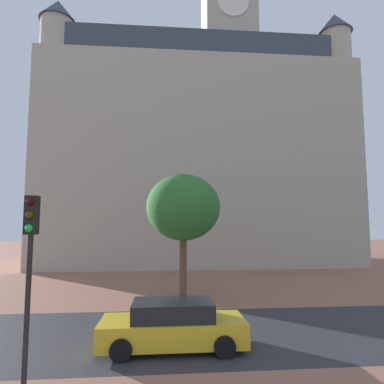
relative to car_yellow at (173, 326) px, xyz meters
The scene contains 6 objects.
ground_plane 3.10m from the car_yellow, 73.81° to the left, with size 120.00×120.00×0.00m, color #93604C.
street_asphalt_strip 1.74m from the car_yellow, 58.11° to the left, with size 120.00×6.15×0.00m, color #2D2D33.
landmark_building 25.19m from the car_yellow, 81.42° to the left, with size 29.59×12.61×34.67m.
car_yellow is the anchor object (origin of this frame).
traffic_light_pole 5.01m from the car_yellow, 140.90° to the right, with size 0.28×0.34×4.56m.
tree_curb_far 7.86m from the car_yellow, 83.99° to the left, with size 3.95×3.95×6.55m.
Camera 1 is at (-1.12, -3.39, 3.91)m, focal length 30.03 mm.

